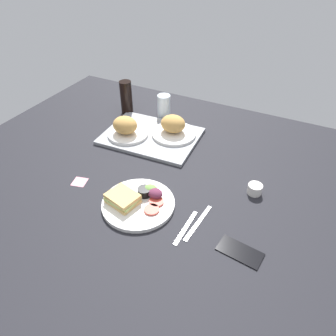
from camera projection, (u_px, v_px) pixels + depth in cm
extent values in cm
cube|color=black|center=(161.00, 181.00, 131.67)|extent=(190.00, 150.00, 3.00)
cube|color=gray|center=(151.00, 136.00, 154.69)|extent=(46.78, 35.47, 1.60)
cylinder|color=white|center=(128.00, 133.00, 153.78)|extent=(19.80, 19.80, 1.40)
ellipsoid|color=tan|center=(125.00, 125.00, 150.63)|extent=(12.08, 10.43, 8.24)
cylinder|color=white|center=(174.00, 134.00, 153.73)|extent=(21.44, 21.44, 1.40)
ellipsoid|color=tan|center=(173.00, 124.00, 151.58)|extent=(12.16, 10.50, 8.29)
cylinder|color=white|center=(139.00, 204.00, 117.68)|extent=(27.25, 27.25, 1.60)
cube|color=#DBB266|center=(123.00, 201.00, 116.96)|extent=(12.78, 11.30, 1.40)
cube|color=#B2C66B|center=(123.00, 198.00, 116.21)|extent=(12.19, 10.50, 1.00)
cube|color=#DBB266|center=(122.00, 196.00, 115.47)|extent=(12.88, 11.43, 1.40)
cylinder|color=#D14738|center=(152.00, 210.00, 113.82)|extent=(5.60, 5.60, 0.80)
cylinder|color=#D14738|center=(156.00, 202.00, 117.02)|extent=(5.60, 5.60, 0.80)
cylinder|color=black|center=(144.00, 191.00, 119.84)|extent=(5.20, 5.20, 3.00)
cylinder|color=#EFEACC|center=(144.00, 189.00, 119.16)|extent=(4.26, 4.26, 0.60)
ellipsoid|color=#729E4C|center=(151.00, 190.00, 120.17)|extent=(6.00, 4.80, 3.60)
ellipsoid|color=#6B2D47|center=(155.00, 193.00, 118.54)|extent=(6.00, 4.80, 3.60)
cylinder|color=silver|center=(164.00, 106.00, 167.72)|extent=(6.93, 6.93, 12.44)
cylinder|color=black|center=(126.00, 97.00, 169.76)|extent=(6.40, 6.40, 18.04)
cylinder|color=silver|center=(255.00, 189.00, 122.51)|extent=(5.60, 5.60, 4.00)
cube|color=#B7B7BC|center=(186.00, 227.00, 109.56)|extent=(1.85, 17.03, 0.50)
cube|color=#B7B7BC|center=(198.00, 222.00, 111.30)|extent=(3.19, 19.05, 0.50)
cube|color=black|center=(240.00, 251.00, 101.45)|extent=(15.19, 8.94, 0.80)
cube|color=pink|center=(80.00, 182.00, 128.86)|extent=(6.81, 6.81, 0.12)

